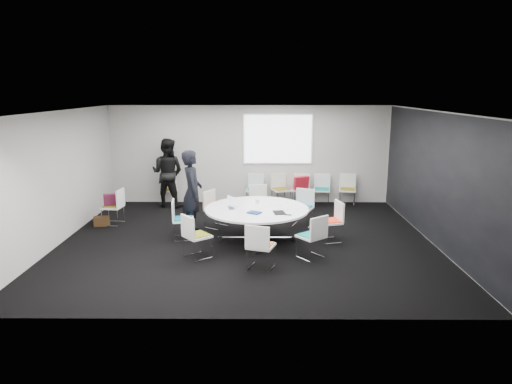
{
  "coord_description": "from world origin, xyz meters",
  "views": [
    {
      "loc": [
        0.27,
        -9.51,
        3.24
      ],
      "look_at": [
        0.2,
        0.4,
        1.0
      ],
      "focal_mm": 32.0,
      "sensor_mm": 36.0,
      "label": 1
    }
  ],
  "objects_px": {
    "chair_ring_c": "(259,210)",
    "maroon_bag": "(112,200)",
    "person_main": "(192,192)",
    "chair_back_e": "(347,196)",
    "brown_bag": "(102,221)",
    "chair_back_a": "(255,196)",
    "person_back": "(168,173)",
    "chair_back_c": "(300,196)",
    "chair_ring_a": "(330,229)",
    "chair_ring_h": "(311,245)",
    "chair_back_d": "(322,196)",
    "cup": "(257,201)",
    "laptop": "(234,207)",
    "chair_ring_e": "(183,227)",
    "chair_spare_left": "(114,213)",
    "chair_ring_b": "(303,215)",
    "conference_table": "(257,216)",
    "chair_ring_f": "(197,244)",
    "chair_back_b": "(281,195)",
    "chair_person_back": "(170,195)",
    "chair_ring_d": "(216,216)",
    "chair_ring_g": "(261,255)"
  },
  "relations": [
    {
      "from": "conference_table",
      "to": "chair_back_b",
      "type": "bearing_deg",
      "value": 78.0
    },
    {
      "from": "chair_back_c",
      "to": "chair_person_back",
      "type": "bearing_deg",
      "value": 14.8
    },
    {
      "from": "chair_person_back",
      "to": "chair_back_e",
      "type": "bearing_deg",
      "value": 166.37
    },
    {
      "from": "chair_ring_a",
      "to": "chair_back_b",
      "type": "distance_m",
      "value": 3.33
    },
    {
      "from": "chair_ring_c",
      "to": "maroon_bag",
      "type": "xyz_separation_m",
      "value": [
        -3.57,
        -0.38,
        0.34
      ]
    },
    {
      "from": "chair_back_b",
      "to": "chair_person_back",
      "type": "bearing_deg",
      "value": -20.38
    },
    {
      "from": "chair_ring_h",
      "to": "brown_bag",
      "type": "relative_size",
      "value": 2.44
    },
    {
      "from": "conference_table",
      "to": "brown_bag",
      "type": "relative_size",
      "value": 6.23
    },
    {
      "from": "person_main",
      "to": "brown_bag",
      "type": "xyz_separation_m",
      "value": [
        -2.28,
        0.43,
        -0.83
      ]
    },
    {
      "from": "cup",
      "to": "chair_ring_a",
      "type": "bearing_deg",
      "value": -17.08
    },
    {
      "from": "conference_table",
      "to": "chair_back_c",
      "type": "height_order",
      "value": "chair_back_c"
    },
    {
      "from": "person_main",
      "to": "chair_back_e",
      "type": "bearing_deg",
      "value": -68.55
    },
    {
      "from": "chair_back_a",
      "to": "chair_ring_a",
      "type": "bearing_deg",
      "value": 125.03
    },
    {
      "from": "chair_ring_e",
      "to": "brown_bag",
      "type": "relative_size",
      "value": 2.44
    },
    {
      "from": "chair_back_c",
      "to": "person_back",
      "type": "xyz_separation_m",
      "value": [
        -3.74,
        -0.17,
        0.69
      ]
    },
    {
      "from": "chair_back_d",
      "to": "chair_back_e",
      "type": "height_order",
      "value": "same"
    },
    {
      "from": "chair_ring_d",
      "to": "chair_back_d",
      "type": "distance_m",
      "value": 3.56
    },
    {
      "from": "chair_ring_e",
      "to": "chair_back_c",
      "type": "xyz_separation_m",
      "value": [
        2.86,
        3.07,
        0.0
      ]
    },
    {
      "from": "chair_back_e",
      "to": "chair_back_c",
      "type": "bearing_deg",
      "value": 10.35
    },
    {
      "from": "person_main",
      "to": "chair_ring_h",
      "type": "bearing_deg",
      "value": -133.99
    },
    {
      "from": "chair_back_d",
      "to": "brown_bag",
      "type": "relative_size",
      "value": 2.44
    },
    {
      "from": "chair_ring_a",
      "to": "chair_person_back",
      "type": "distance_m",
      "value": 5.21
    },
    {
      "from": "chair_ring_a",
      "to": "laptop",
      "type": "bearing_deg",
      "value": 73.55
    },
    {
      "from": "chair_back_d",
      "to": "laptop",
      "type": "distance_m",
      "value": 3.92
    },
    {
      "from": "chair_ring_a",
      "to": "chair_back_b",
      "type": "relative_size",
      "value": 1.0
    },
    {
      "from": "chair_ring_b",
      "to": "chair_back_b",
      "type": "bearing_deg",
      "value": -55.12
    },
    {
      "from": "chair_back_b",
      "to": "person_main",
      "type": "distance_m",
      "value": 3.39
    },
    {
      "from": "chair_back_e",
      "to": "maroon_bag",
      "type": "distance_m",
      "value": 6.4
    },
    {
      "from": "chair_back_d",
      "to": "person_back",
      "type": "relative_size",
      "value": 0.46
    },
    {
      "from": "chair_ring_a",
      "to": "chair_ring_b",
      "type": "relative_size",
      "value": 1.0
    },
    {
      "from": "person_back",
      "to": "chair_ring_b",
      "type": "bearing_deg",
      "value": 166.19
    },
    {
      "from": "chair_ring_h",
      "to": "chair_ring_c",
      "type": "bearing_deg",
      "value": 72.88
    },
    {
      "from": "chair_ring_a",
      "to": "chair_back_e",
      "type": "bearing_deg",
      "value": -31.08
    },
    {
      "from": "chair_back_e",
      "to": "chair_ring_a",
      "type": "bearing_deg",
      "value": 83.53
    },
    {
      "from": "chair_ring_d",
      "to": "person_main",
      "type": "height_order",
      "value": "person_main"
    },
    {
      "from": "chair_back_a",
      "to": "chair_back_d",
      "type": "xyz_separation_m",
      "value": [
        1.9,
        0.03,
        0.0
      ]
    },
    {
      "from": "chair_person_back",
      "to": "person_back",
      "type": "bearing_deg",
      "value": 77.65
    },
    {
      "from": "chair_ring_b",
      "to": "chair_ring_e",
      "type": "xyz_separation_m",
      "value": [
        -2.73,
        -1.03,
        0.0
      ]
    },
    {
      "from": "chair_ring_e",
      "to": "chair_spare_left",
      "type": "xyz_separation_m",
      "value": [
        -1.87,
        1.1,
        0.0
      ]
    },
    {
      "from": "chair_ring_f",
      "to": "chair_back_c",
      "type": "height_order",
      "value": "same"
    },
    {
      "from": "conference_table",
      "to": "chair_ring_b",
      "type": "bearing_deg",
      "value": 44.99
    },
    {
      "from": "conference_table",
      "to": "chair_back_c",
      "type": "bearing_deg",
      "value": 68.61
    },
    {
      "from": "chair_ring_b",
      "to": "chair_ring_f",
      "type": "relative_size",
      "value": 1.0
    },
    {
      "from": "chair_ring_c",
      "to": "chair_ring_e",
      "type": "distance_m",
      "value": 2.24
    },
    {
      "from": "chair_ring_c",
      "to": "chair_ring_g",
      "type": "height_order",
      "value": "same"
    },
    {
      "from": "brown_bag",
      "to": "maroon_bag",
      "type": "bearing_deg",
      "value": 30.34
    },
    {
      "from": "chair_back_e",
      "to": "person_main",
      "type": "distance_m",
      "value": 4.82
    },
    {
      "from": "chair_back_a",
      "to": "person_back",
      "type": "height_order",
      "value": "person_back"
    },
    {
      "from": "chair_ring_a",
      "to": "chair_back_b",
      "type": "xyz_separation_m",
      "value": [
        -0.93,
        3.2,
        0.0
      ]
    },
    {
      "from": "chair_back_c",
      "to": "chair_back_d",
      "type": "relative_size",
      "value": 1.0
    }
  ]
}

